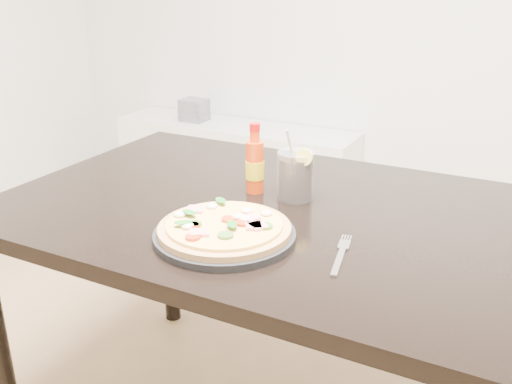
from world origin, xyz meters
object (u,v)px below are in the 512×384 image
at_px(hot_sauce_bottle, 255,165).
at_px(media_console, 235,167).
at_px(fork, 341,253).
at_px(plate, 225,235).
at_px(dining_table, 278,236).
at_px(pizza, 224,227).
at_px(cola_cup, 295,176).

relative_size(hot_sauce_bottle, media_console, 0.13).
relative_size(hot_sauce_bottle, fork, 1.00).
distance_m(plate, media_console, 2.04).
relative_size(dining_table, pizza, 4.77).
distance_m(plate, cola_cup, 0.30).
distance_m(cola_cup, fork, 0.33).
distance_m(plate, hot_sauce_bottle, 0.30).
height_order(pizza, hot_sauce_bottle, hot_sauce_bottle).
bearing_deg(media_console, pizza, -61.04).
bearing_deg(fork, hot_sauce_bottle, 132.96).
height_order(dining_table, fork, fork).
bearing_deg(fork, media_console, 114.91).
relative_size(dining_table, hot_sauce_bottle, 7.46).
distance_m(dining_table, hot_sauce_bottle, 0.20).
relative_size(pizza, media_console, 0.21).
height_order(pizza, cola_cup, cola_cup).
bearing_deg(hot_sauce_bottle, plate, -75.53).
relative_size(cola_cup, fork, 0.98).
bearing_deg(dining_table, pizza, -96.81).
height_order(plate, fork, plate).
bearing_deg(fork, cola_cup, 120.10).
distance_m(pizza, media_console, 2.04).
distance_m(hot_sauce_bottle, media_console, 1.79).
xyz_separation_m(dining_table, hot_sauce_bottle, (-0.10, 0.07, 0.16)).
distance_m(hot_sauce_bottle, fork, 0.41).
distance_m(pizza, cola_cup, 0.30).
bearing_deg(media_console, hot_sauce_bottle, -58.52).
bearing_deg(hot_sauce_bottle, pizza, -75.62).
bearing_deg(media_console, dining_table, -56.90).
bearing_deg(cola_cup, hot_sauce_bottle, -176.41).
bearing_deg(hot_sauce_bottle, dining_table, -33.25).
bearing_deg(cola_cup, media_console, 124.79).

